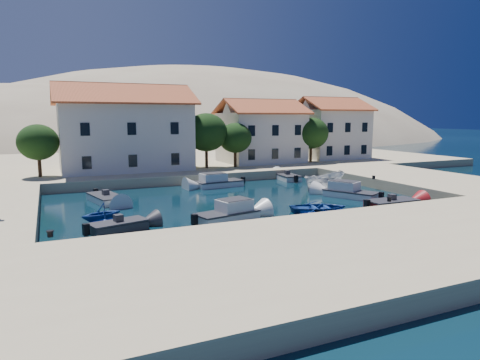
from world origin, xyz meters
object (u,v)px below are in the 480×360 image
rowboat_south (319,212)px  cabin_cruiser_east (351,192)px  building_mid (261,130)px  building_left (124,126)px  cabin_cruiser_south (227,214)px  building_right (330,127)px  boat_east (324,190)px

rowboat_south → cabin_cruiser_east: cabin_cruiser_east is taller
building_mid → rowboat_south: (-7.93, -25.17, -5.22)m
building_left → cabin_cruiser_south: size_ratio=3.12×
building_right → cabin_cruiser_east: size_ratio=1.89×
building_left → building_mid: building_left is taller
rowboat_south → boat_east: 9.76m
building_left → boat_east: (16.05, -16.45, -5.94)m
cabin_cruiser_east → boat_east: 4.25m
building_mid → cabin_cruiser_south: size_ratio=2.23×
building_right → rowboat_south: bearing=-127.3°
rowboat_south → building_right: bearing=-21.0°
building_mid → cabin_cruiser_east: size_ratio=2.09×
cabin_cruiser_south → rowboat_south: cabin_cruiser_south is taller
building_left → cabin_cruiser_south: bearing=-83.5°
building_left → building_right: (30.00, 2.00, -0.46)m
building_left → building_right: building_left is taller
building_mid → boat_east: 18.32m
cabin_cruiser_east → rowboat_south: bearing=95.2°
building_right → boat_east: building_right is taller
building_mid → cabin_cruiser_south: 29.64m
building_left → building_mid: size_ratio=1.40×
rowboat_south → boat_east: (5.97, 7.72, 0.00)m
cabin_cruiser_south → cabin_cruiser_east: bearing=1.6°
cabin_cruiser_south → cabin_cruiser_east: same height
rowboat_south → cabin_cruiser_south: bearing=104.6°
building_left → cabin_cruiser_east: 26.60m
cabin_cruiser_south → building_left: bearing=84.0°
building_right → rowboat_south: (-19.93, -26.17, -5.47)m
rowboat_south → boat_east: bearing=-21.5°
building_mid → cabin_cruiser_east: bearing=-95.7°
building_mid → rowboat_south: size_ratio=2.47×
building_right → building_mid: bearing=-175.2°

